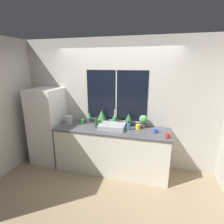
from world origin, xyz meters
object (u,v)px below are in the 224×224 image
object	(u,v)px
mug_green	(82,122)
kettle	(69,120)
sink	(112,126)
potted_plant_right	(129,119)
mug_blue	(155,131)
potted_plant_far_left	(89,117)
bottle_tall	(96,122)
potted_plant_far_right	(143,120)
potted_plant_center	(114,119)
potted_plant_left	(102,116)
soap_bottle	(128,126)
mug_yellow	(138,127)
refrigerator	(48,126)
mug_red	(167,136)

from	to	relation	value
mug_green	kettle	distance (m)	0.29
sink	potted_plant_right	world-z (taller)	sink
mug_blue	potted_plant_far_left	bearing A→B (deg)	170.37
potted_plant_right	mug_green	distance (m)	1.01
sink	bottle_tall	size ratio (longest dim) A/B	1.94
potted_plant_far_right	bottle_tall	size ratio (longest dim) A/B	0.98
potted_plant_center	mug_blue	bearing A→B (deg)	-15.83
potted_plant_left	potted_plant_far_right	xyz separation A→B (m)	(0.89, 0.00, -0.03)
soap_bottle	mug_yellow	size ratio (longest dim) A/B	1.94
potted_plant_left	potted_plant_far_left	bearing A→B (deg)	180.00
potted_plant_left	mug_blue	world-z (taller)	potted_plant_left
potted_plant_far_left	mug_blue	bearing A→B (deg)	-9.63
potted_plant_right	soap_bottle	distance (m)	0.24
mug_yellow	potted_plant_far_left	bearing A→B (deg)	173.44
potted_plant_center	mug_yellow	size ratio (longest dim) A/B	2.52
potted_plant_right	soap_bottle	size ratio (longest dim) A/B	1.47
potted_plant_left	mug_blue	bearing A→B (deg)	-12.05
mug_green	potted_plant_right	bearing A→B (deg)	7.44
bottle_tall	refrigerator	bearing A→B (deg)	177.17
sink	kettle	world-z (taller)	sink
potted_plant_right	bottle_tall	xyz separation A→B (m)	(-0.62, -0.27, -0.04)
bottle_tall	kettle	distance (m)	0.67
potted_plant_left	mug_red	world-z (taller)	potted_plant_left
potted_plant_left	soap_bottle	size ratio (longest dim) A/B	1.65
bottle_tall	mug_blue	distance (m)	1.17
refrigerator	potted_plant_far_right	bearing A→B (deg)	5.67
mug_yellow	potted_plant_center	bearing A→B (deg)	166.41
potted_plant_center	mug_blue	world-z (taller)	potted_plant_center
mug_red	kettle	xyz separation A→B (m)	(-2.04, 0.26, 0.05)
refrigerator	potted_plant_left	xyz separation A→B (m)	(1.21, 0.21, 0.26)
soap_bottle	mug_red	xyz separation A→B (m)	(0.73, -0.22, -0.03)
potted_plant_center	mug_yellow	world-z (taller)	potted_plant_center
potted_plant_far_left	mug_green	size ratio (longest dim) A/B	2.42
potted_plant_right	mug_yellow	world-z (taller)	potted_plant_right
mug_blue	potted_plant_left	bearing A→B (deg)	167.95
refrigerator	mug_blue	xyz separation A→B (m)	(2.35, -0.03, 0.13)
sink	refrigerator	bearing A→B (deg)	179.28
potted_plant_far_right	soap_bottle	size ratio (longest dim) A/B	1.41
mug_blue	mug_yellow	bearing A→B (deg)	160.80
mug_red	mug_blue	distance (m)	0.30
potted_plant_left	potted_plant_right	bearing A→B (deg)	-0.00
refrigerator	soap_bottle	bearing A→B (deg)	-0.68
refrigerator	potted_plant_far_right	xyz separation A→B (m)	(2.10, 0.21, 0.23)
potted_plant_far_left	mug_yellow	bearing A→B (deg)	-6.56
potted_plant_left	potted_plant_center	bearing A→B (deg)	0.00
potted_plant_center	kettle	size ratio (longest dim) A/B	1.26
potted_plant_far_left	mug_yellow	world-z (taller)	potted_plant_far_left
potted_plant_far_right	mug_red	distance (m)	0.65
mug_red	potted_plant_right	bearing A→B (deg)	149.67
potted_plant_center	potted_plant_left	bearing A→B (deg)	180.00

